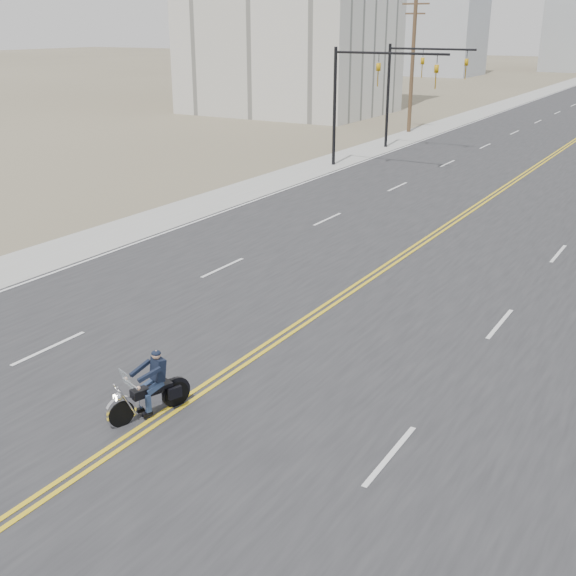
# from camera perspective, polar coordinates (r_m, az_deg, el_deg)

# --- Properties ---
(ground_plane) EXTENTS (400.00, 400.00, 0.00)m
(ground_plane) POSITION_cam_1_polar(r_m,az_deg,el_deg) (15.00, -17.05, -14.39)
(ground_plane) COLOR #776D56
(ground_plane) RESTS_ON ground
(sidewalk_left) EXTENTS (3.00, 200.00, 0.01)m
(sidewalk_left) POSITION_cam_1_polar(r_m,az_deg,el_deg) (81.13, 16.20, 13.55)
(sidewalk_left) COLOR #A5A5A0
(sidewalk_left) RESTS_ON ground
(traffic_mast_left) EXTENTS (7.10, 0.26, 7.00)m
(traffic_mast_left) POSITION_cam_1_polar(r_m,az_deg,el_deg) (44.16, 6.16, 15.71)
(traffic_mast_left) COLOR black
(traffic_mast_left) RESTS_ON ground
(traffic_mast_far) EXTENTS (6.10, 0.26, 7.00)m
(traffic_mast_far) POSITION_cam_1_polar(r_m,az_deg,el_deg) (51.63, 9.75, 16.11)
(traffic_mast_far) COLOR black
(traffic_mast_far) RESTS_ON ground
(utility_pole_left) EXTENTS (2.20, 0.30, 10.50)m
(utility_pole_left) POSITION_cam_1_polar(r_m,az_deg,el_deg) (60.19, 9.81, 17.22)
(utility_pole_left) COLOR brown
(utility_pole_left) RESTS_ON ground
(haze_bldg_a) EXTENTS (14.00, 12.00, 22.00)m
(haze_bldg_a) POSITION_cam_1_polar(r_m,az_deg,el_deg) (130.78, 11.86, 20.97)
(haze_bldg_a) COLOR #B7BCC6
(haze_bldg_a) RESTS_ON ground
(haze_bldg_f) EXTENTS (12.00, 12.00, 16.00)m
(haze_bldg_f) POSITION_cam_1_polar(r_m,az_deg,el_deg) (150.25, 8.13, 19.88)
(haze_bldg_f) COLOR #ADB2B7
(haze_bldg_f) RESTS_ON ground
(motorcyclist) EXTENTS (1.43, 2.12, 1.53)m
(motorcyclist) POSITION_cam_1_polar(r_m,az_deg,el_deg) (16.41, -11.02, -7.54)
(motorcyclist) COLOR black
(motorcyclist) RESTS_ON ground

